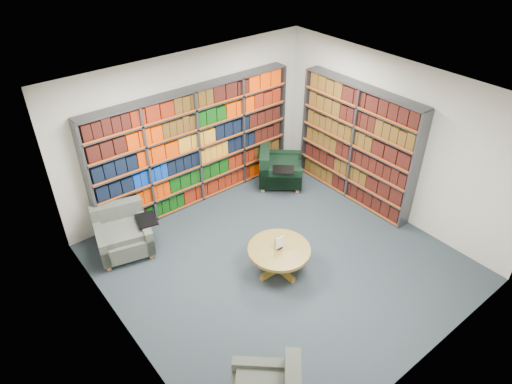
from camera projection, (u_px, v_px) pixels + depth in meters
room_shell at (282, 190)px, 6.55m from camera, size 5.02×5.02×2.82m
bookshelf_back at (196, 147)px, 8.23m from camera, size 4.00×0.28×2.20m
bookshelf_right at (356, 145)px, 8.31m from camera, size 0.28×2.50×2.20m
chair_teal_left at (123, 233)px, 7.46m from camera, size 1.08×1.00×0.75m
chair_green_right at (277, 170)px, 9.11m from camera, size 1.16×1.16×0.75m
coffee_table at (279, 253)px, 6.98m from camera, size 0.97×0.97×0.68m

